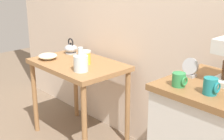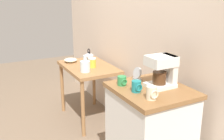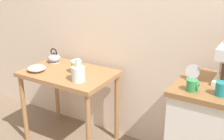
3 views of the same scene
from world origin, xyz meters
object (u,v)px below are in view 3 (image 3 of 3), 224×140
(bowl_stoneware, at_px, (36,68))
(glass_carafe_vase, at_px, (78,73))
(mug_tall_green, at_px, (192,85))
(teakettle, at_px, (54,58))
(table_clock, at_px, (193,73))
(mug_dark_teal, at_px, (222,89))
(canister_enamel, at_px, (76,67))

(bowl_stoneware, relative_size, glass_carafe_vase, 0.85)
(bowl_stoneware, xyz_separation_m, mug_tall_green, (1.47, -0.07, 0.18))
(teakettle, height_order, glass_carafe_vase, glass_carafe_vase)
(table_clock, bearing_deg, glass_carafe_vase, -173.52)
(table_clock, bearing_deg, mug_dark_teal, -34.13)
(teakettle, relative_size, table_clock, 1.35)
(mug_dark_teal, relative_size, mug_tall_green, 1.10)
(glass_carafe_vase, distance_m, canister_enamel, 0.20)
(mug_dark_teal, xyz_separation_m, mug_tall_green, (-0.18, -0.03, -0.01))
(glass_carafe_vase, relative_size, canister_enamel, 1.68)
(teakettle, height_order, mug_dark_teal, mug_dark_teal)
(bowl_stoneware, xyz_separation_m, teakettle, (-0.02, 0.27, 0.02))
(table_clock, bearing_deg, bowl_stoneware, -175.19)
(teakettle, height_order, table_clock, table_clock)
(canister_enamel, height_order, mug_dark_teal, mug_dark_teal)
(glass_carafe_vase, relative_size, table_clock, 1.72)
(teakettle, distance_m, canister_enamel, 0.38)
(canister_enamel, bearing_deg, glass_carafe_vase, -47.90)
(canister_enamel, xyz_separation_m, mug_dark_teal, (1.30, -0.20, 0.16))
(teakettle, relative_size, mug_tall_green, 1.92)
(mug_tall_green, relative_size, table_clock, 0.70)
(bowl_stoneware, height_order, mug_tall_green, mug_tall_green)
(bowl_stoneware, relative_size, canister_enamel, 1.43)
(canister_enamel, distance_m, mug_tall_green, 1.15)
(bowl_stoneware, distance_m, canister_enamel, 0.38)
(canister_enamel, distance_m, table_clock, 1.08)
(mug_tall_green, height_order, table_clock, table_clock)
(glass_carafe_vase, height_order, mug_dark_teal, mug_dark_teal)
(mug_tall_green, bearing_deg, teakettle, 167.21)
(table_clock, bearing_deg, teakettle, 173.88)
(teakettle, bearing_deg, table_clock, -6.12)
(mug_dark_teal, bearing_deg, canister_enamel, 171.42)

